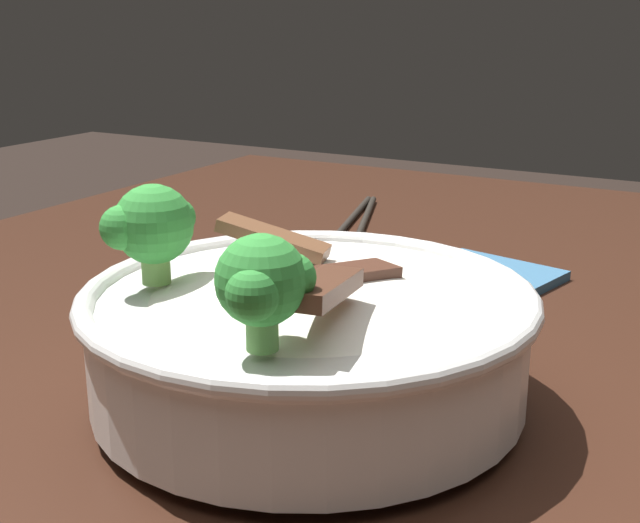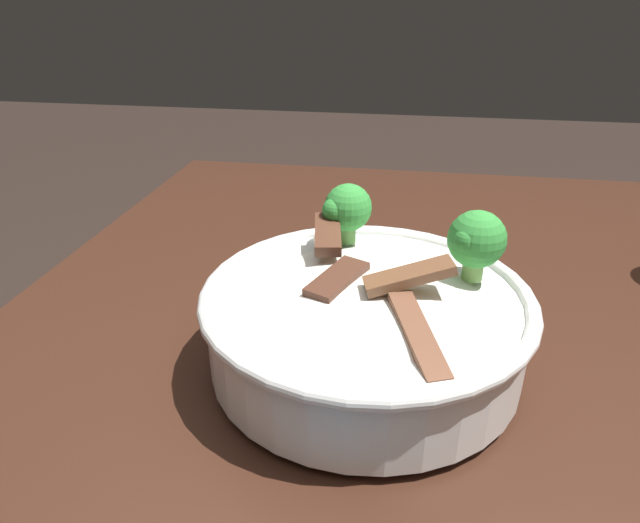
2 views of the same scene
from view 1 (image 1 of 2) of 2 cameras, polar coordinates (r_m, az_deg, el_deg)
name	(u,v)px [view 1 (image 1 of 2)]	position (r m, az deg, el deg)	size (l,w,h in m)	color
dining_table	(272,481)	(0.66, -3.20, -14.41)	(1.26, 0.87, 0.81)	#381E14
rice_bowl	(305,332)	(0.48, -0.99, -4.70)	(0.26, 0.26, 0.13)	white
chopsticks_pair	(357,222)	(0.91, 2.45, 2.66)	(0.22, 0.09, 0.01)	#28231E
folded_napkin	(467,283)	(0.71, 9.76, -1.45)	(0.15, 0.11, 0.01)	#386689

